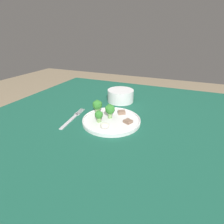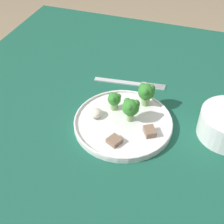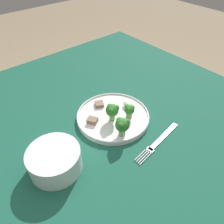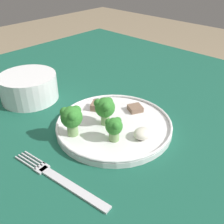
% 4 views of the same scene
% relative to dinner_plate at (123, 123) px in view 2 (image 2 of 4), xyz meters
% --- Properties ---
extents(table, '(1.17, 1.18, 0.76)m').
position_rel_dinner_plate_xyz_m(table, '(-0.01, 0.04, -0.10)').
color(table, '#195642').
rests_on(table, ground_plane).
extents(dinner_plate, '(0.25, 0.25, 0.02)m').
position_rel_dinner_plate_xyz_m(dinner_plate, '(0.00, 0.00, 0.00)').
color(dinner_plate, white).
rests_on(dinner_plate, table).
extents(fork, '(0.04, 0.21, 0.00)m').
position_rel_dinner_plate_xyz_m(fork, '(-0.17, -0.04, -0.01)').
color(fork, silver).
rests_on(fork, table).
extents(broccoli_floret_near_rim_left, '(0.03, 0.03, 0.05)m').
position_rel_dinner_plate_xyz_m(broccoli_floret_near_rim_left, '(-0.04, -0.04, 0.03)').
color(broccoli_floret_near_rim_left, '#7FA866').
rests_on(broccoli_floret_near_rim_left, dinner_plate).
extents(broccoli_floret_center_left, '(0.04, 0.04, 0.06)m').
position_rel_dinner_plate_xyz_m(broccoli_floret_center_left, '(-0.01, 0.01, 0.04)').
color(broccoli_floret_center_left, '#7FA866').
rests_on(broccoli_floret_center_left, dinner_plate).
extents(broccoli_floret_back_left, '(0.05, 0.04, 0.06)m').
position_rel_dinner_plate_xyz_m(broccoli_floret_back_left, '(-0.09, 0.04, 0.04)').
color(broccoli_floret_back_left, '#7FA866').
rests_on(broccoli_floret_back_left, dinner_plate).
extents(meat_slice_front_slice, '(0.04, 0.04, 0.02)m').
position_rel_dinner_plate_xyz_m(meat_slice_front_slice, '(0.02, 0.07, 0.01)').
color(meat_slice_front_slice, '#846651').
rests_on(meat_slice_front_slice, dinner_plate).
extents(meat_slice_middle_slice, '(0.04, 0.04, 0.01)m').
position_rel_dinner_plate_xyz_m(meat_slice_middle_slice, '(0.07, 0.00, 0.01)').
color(meat_slice_middle_slice, '#846651').
rests_on(meat_slice_middle_slice, dinner_plate).
extents(sauce_dollop, '(0.04, 0.03, 0.02)m').
position_rel_dinner_plate_xyz_m(sauce_dollop, '(0.00, -0.07, 0.01)').
color(sauce_dollop, silver).
rests_on(sauce_dollop, dinner_plate).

